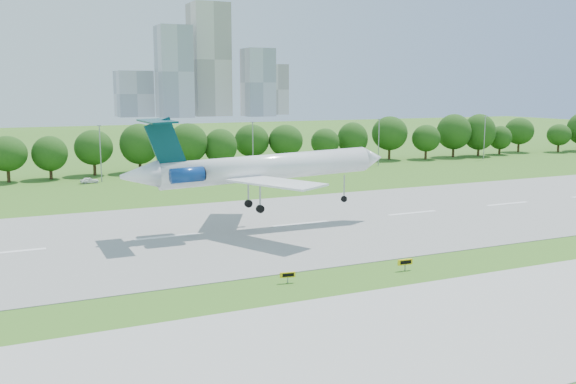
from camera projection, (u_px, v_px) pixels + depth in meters
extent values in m
plane|color=#35631A|center=(396.00, 266.00, 72.60)|extent=(600.00, 600.00, 0.00)
cube|color=gray|center=(301.00, 224.00, 95.02)|extent=(400.00, 45.00, 0.08)
cube|color=#ADADA8|center=(513.00, 317.00, 56.45)|extent=(400.00, 23.00, 0.08)
cylinder|color=#382314|center=(95.00, 169.00, 146.58)|extent=(0.70, 0.70, 3.60)
sphere|color=#173E0F|center=(94.00, 149.00, 145.88)|extent=(8.40, 8.40, 8.40)
cylinder|color=#382314|center=(257.00, 160.00, 163.07)|extent=(0.70, 0.70, 3.60)
sphere|color=#173E0F|center=(257.00, 143.00, 162.37)|extent=(8.40, 8.40, 8.40)
cylinder|color=#382314|center=(389.00, 154.00, 179.56)|extent=(0.70, 0.70, 3.60)
sphere|color=#173E0F|center=(390.00, 138.00, 178.86)|extent=(8.40, 8.40, 8.40)
cylinder|color=#382314|center=(499.00, 148.00, 196.05)|extent=(0.70, 0.70, 3.60)
sphere|color=#173E0F|center=(500.00, 134.00, 195.35)|extent=(8.40, 8.40, 8.40)
cylinder|color=gray|center=(101.00, 154.00, 136.94)|extent=(0.24, 0.24, 12.00)
cube|color=gray|center=(99.00, 126.00, 135.97)|extent=(0.90, 0.25, 0.18)
cylinder|color=gray|center=(253.00, 148.00, 151.37)|extent=(0.24, 0.24, 12.00)
cube|color=gray|center=(253.00, 122.00, 150.39)|extent=(0.90, 0.25, 0.18)
cylinder|color=gray|center=(379.00, 143.00, 165.80)|extent=(0.24, 0.24, 12.00)
cube|color=gray|center=(379.00, 119.00, 164.82)|extent=(0.90, 0.25, 0.18)
cylinder|color=gray|center=(484.00, 138.00, 180.23)|extent=(0.24, 0.24, 12.00)
cube|color=gray|center=(485.00, 117.00, 179.25)|extent=(0.90, 0.25, 0.18)
cube|color=#B2B2B7|center=(174.00, 72.00, 439.39)|extent=(22.00, 22.00, 62.00)
cube|color=beige|center=(209.00, 60.00, 463.77)|extent=(26.00, 26.00, 80.00)
cube|color=#B2B2B7|center=(258.00, 83.00, 460.76)|extent=(20.00, 20.00, 48.00)
cube|color=beige|center=(274.00, 90.00, 493.46)|extent=(18.00, 18.00, 38.00)
cube|color=#B2B2B7|center=(134.00, 94.00, 454.73)|extent=(24.00, 24.00, 32.00)
cylinder|color=white|center=(268.00, 167.00, 91.44)|extent=(31.53, 3.86, 4.65)
cone|color=white|center=(372.00, 158.00, 98.43)|extent=(3.49, 3.69, 3.77)
cone|color=white|center=(139.00, 175.00, 84.06)|extent=(5.16, 3.70, 3.82)
cube|color=white|center=(276.00, 183.00, 84.26)|extent=(10.44, 14.56, 0.43)
cube|color=white|center=(238.00, 170.00, 97.44)|extent=(10.56, 14.54, 0.43)
cube|color=#05353E|center=(165.00, 144.00, 84.86)|extent=(5.48, 0.56, 7.12)
cube|color=#05353E|center=(157.00, 121.00, 83.95)|extent=(3.42, 9.97, 0.34)
cylinder|color=navy|center=(187.00, 175.00, 83.90)|extent=(4.47, 2.02, 2.13)
cylinder|color=navy|center=(176.00, 170.00, 88.79)|extent=(4.47, 2.02, 2.13)
cylinder|color=gray|center=(344.00, 187.00, 97.14)|extent=(0.21, 0.21, 3.66)
cylinder|color=black|center=(344.00, 199.00, 97.43)|extent=(0.94, 0.32, 0.94)
cylinder|color=gray|center=(260.00, 196.00, 89.11)|extent=(0.25, 0.25, 3.66)
cylinder|color=black|center=(260.00, 209.00, 89.40)|extent=(1.15, 0.48, 1.15)
cylinder|color=gray|center=(248.00, 191.00, 93.25)|extent=(0.25, 0.25, 3.66)
cylinder|color=black|center=(248.00, 204.00, 93.54)|extent=(1.15, 0.48, 1.15)
cube|color=gray|center=(405.00, 267.00, 70.91)|extent=(0.12, 0.12, 0.79)
cube|color=yellow|center=(405.00, 262.00, 70.82)|extent=(1.82, 0.32, 0.62)
cube|color=black|center=(406.00, 262.00, 70.71)|extent=(1.35, 0.11, 0.40)
cube|color=gray|center=(288.00, 280.00, 66.37)|extent=(0.12, 0.12, 0.71)
cube|color=yellow|center=(288.00, 275.00, 66.29)|extent=(1.64, 0.46, 0.56)
cube|color=black|center=(288.00, 275.00, 66.18)|extent=(1.21, 0.23, 0.36)
imported|color=white|center=(89.00, 180.00, 136.04)|extent=(3.85, 1.79, 1.27)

